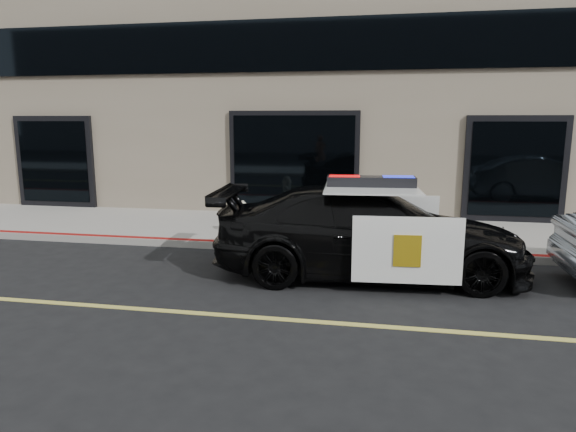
# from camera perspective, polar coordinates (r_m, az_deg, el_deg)

# --- Properties ---
(ground) EXTENTS (120.00, 120.00, 0.00)m
(ground) POSITION_cam_1_polar(r_m,az_deg,el_deg) (7.05, -1.33, -11.38)
(ground) COLOR black
(ground) RESTS_ON ground
(sidewalk_n) EXTENTS (60.00, 3.50, 0.15)m
(sidewalk_n) POSITION_cam_1_polar(r_m,az_deg,el_deg) (12.00, 3.89, -1.73)
(sidewalk_n) COLOR gray
(sidewalk_n) RESTS_ON ground
(building_n) EXTENTS (60.00, 7.00, 12.00)m
(building_n) POSITION_cam_1_polar(r_m,az_deg,el_deg) (17.28, 6.40, 21.81)
(building_n) COLOR #756856
(building_n) RESTS_ON ground
(police_car) EXTENTS (2.88, 5.55, 1.72)m
(police_car) POSITION_cam_1_polar(r_m,az_deg,el_deg) (8.84, 9.08, -1.73)
(police_car) COLOR black
(police_car) RESTS_ON ground
(fire_hydrant) EXTENTS (0.34, 0.47, 0.75)m
(fire_hydrant) POSITION_cam_1_polar(r_m,az_deg,el_deg) (11.31, -5.05, -0.30)
(fire_hydrant) COLOR beige
(fire_hydrant) RESTS_ON sidewalk_n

